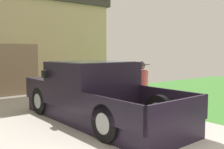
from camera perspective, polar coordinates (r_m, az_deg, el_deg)
The scene contains 4 objects.
pickup_truck at distance 7.20m, azimuth -4.51°, elevation -4.15°, with size 2.17×5.19×1.59m.
person_with_hat at distance 7.64m, azimuth 6.53°, elevation -2.02°, with size 0.47×0.46×1.59m.
handbag at distance 7.79m, azimuth 8.47°, elevation -7.77°, with size 0.36×0.20×0.44m.
house_with_garage at distance 14.57m, azimuth -23.30°, elevation 6.95°, with size 9.43×6.28×4.83m.
Camera 1 is at (-3.54, -1.55, 1.85)m, focal length 41.71 mm.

